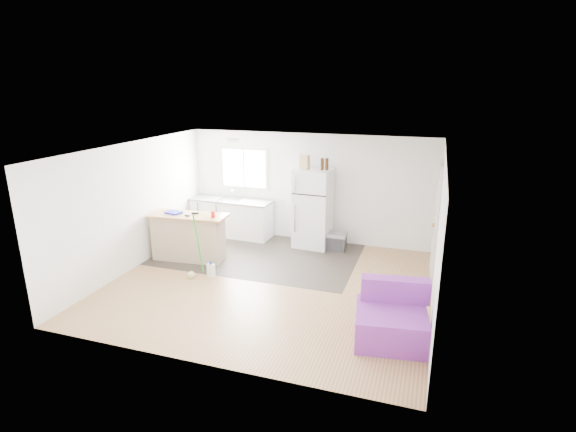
# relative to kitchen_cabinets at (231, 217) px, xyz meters

# --- Properties ---
(room) EXTENTS (5.51, 5.01, 2.41)m
(room) POSITION_rel_kitchen_cabinets_xyz_m (1.78, -2.20, 0.76)
(room) COLOR #94653E
(room) RESTS_ON ground
(vinyl_zone) EXTENTS (4.05, 2.50, 0.00)m
(vinyl_zone) POSITION_rel_kitchen_cabinets_xyz_m (1.06, -0.95, -0.44)
(vinyl_zone) COLOR #312824
(vinyl_zone) RESTS_ON floor
(window) EXTENTS (1.18, 0.06, 0.98)m
(window) POSITION_rel_kitchen_cabinets_xyz_m (0.23, 0.29, 1.11)
(window) COLOR white
(window) RESTS_ON back_wall
(interior_door) EXTENTS (0.11, 0.92, 2.10)m
(interior_door) POSITION_rel_kitchen_cabinets_xyz_m (4.51, -0.65, 0.58)
(interior_door) COLOR white
(interior_door) RESTS_ON right_wall
(ceiling_fixture) EXTENTS (0.30, 0.30, 0.07)m
(ceiling_fixture) POSITION_rel_kitchen_cabinets_xyz_m (0.58, -1.00, 1.92)
(ceiling_fixture) COLOR white
(ceiling_fixture) RESTS_ON ceiling
(kitchen_cabinets) EXTENTS (1.96, 0.69, 1.14)m
(kitchen_cabinets) POSITION_rel_kitchen_cabinets_xyz_m (0.00, 0.00, 0.00)
(kitchen_cabinets) COLOR white
(kitchen_cabinets) RESTS_ON floor
(peninsula) EXTENTS (1.58, 0.72, 0.94)m
(peninsula) POSITION_rel_kitchen_cabinets_xyz_m (-0.18, -1.61, 0.04)
(peninsula) COLOR tan
(peninsula) RESTS_ON floor
(refrigerator) EXTENTS (0.79, 0.75, 1.70)m
(refrigerator) POSITION_rel_kitchen_cabinets_xyz_m (1.98, -0.07, 0.41)
(refrigerator) COLOR white
(refrigerator) RESTS_ON floor
(cooler) EXTENTS (0.50, 0.35, 0.38)m
(cooler) POSITION_rel_kitchen_cabinets_xyz_m (2.50, -0.19, -0.25)
(cooler) COLOR #2E2E30
(cooler) RESTS_ON floor
(purple_seat) EXTENTS (1.08, 1.04, 0.79)m
(purple_seat) POSITION_rel_kitchen_cabinets_xyz_m (4.00, -3.33, -0.15)
(purple_seat) COLOR purple
(purple_seat) RESTS_ON floor
(cleaner_jug) EXTENTS (0.16, 0.14, 0.29)m
(cleaner_jug) POSITION_rel_kitchen_cabinets_xyz_m (0.64, -2.25, -0.31)
(cleaner_jug) COLOR white
(cleaner_jug) RESTS_ON floor
(mop) EXTENTS (0.22, 0.35, 1.24)m
(mop) POSITION_rel_kitchen_cabinets_xyz_m (0.35, -2.39, -0.21)
(mop) COLOR green
(mop) RESTS_ON floor
(red_cup) EXTENTS (0.10, 0.10, 0.12)m
(red_cup) POSITION_rel_kitchen_cabinets_xyz_m (0.40, -1.62, 0.56)
(red_cup) COLOR red
(red_cup) RESTS_ON peninsula
(blue_tray) EXTENTS (0.34, 0.28, 0.04)m
(blue_tray) POSITION_rel_kitchen_cabinets_xyz_m (-0.48, -1.63, 0.52)
(blue_tray) COLOR #1217B1
(blue_tray) RESTS_ON peninsula
(tool_a) EXTENTS (0.15, 0.09, 0.03)m
(tool_a) POSITION_rel_kitchen_cabinets_xyz_m (-0.05, -1.52, 0.52)
(tool_a) COLOR black
(tool_a) RESTS_ON peninsula
(tool_b) EXTENTS (0.11, 0.06, 0.03)m
(tool_b) POSITION_rel_kitchen_cabinets_xyz_m (-0.12, -1.72, 0.52)
(tool_b) COLOR black
(tool_b) RESTS_ON peninsula
(cardboard_box) EXTENTS (0.22, 0.16, 0.30)m
(cardboard_box) POSITION_rel_kitchen_cabinets_xyz_m (1.80, -0.12, 1.41)
(cardboard_box) COLOR tan
(cardboard_box) RESTS_ON refrigerator
(bottle_left) EXTENTS (0.08, 0.08, 0.25)m
(bottle_left) POSITION_rel_kitchen_cabinets_xyz_m (2.17, -0.12, 1.39)
(bottle_left) COLOR #331A09
(bottle_left) RESTS_ON refrigerator
(bottle_right) EXTENTS (0.08, 0.08, 0.25)m
(bottle_right) POSITION_rel_kitchen_cabinets_xyz_m (2.26, -0.10, 1.39)
(bottle_right) COLOR #331A09
(bottle_right) RESTS_ON refrigerator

